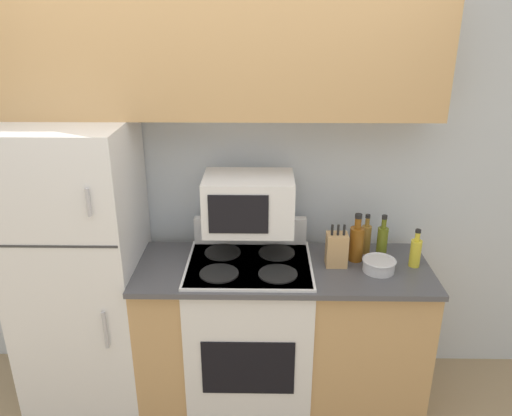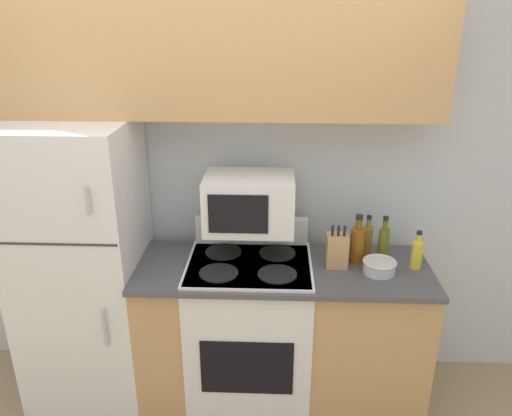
{
  "view_description": "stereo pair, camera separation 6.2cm",
  "coord_description": "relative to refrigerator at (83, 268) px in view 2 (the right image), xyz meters",
  "views": [
    {
      "loc": [
        0.23,
        -2.18,
        2.24
      ],
      "look_at": [
        0.19,
        0.25,
        1.27
      ],
      "focal_mm": 35.0,
      "sensor_mm": 36.0,
      "label": 1
    },
    {
      "loc": [
        0.29,
        -2.18,
        2.24
      ],
      "look_at": [
        0.19,
        0.25,
        1.27
      ],
      "focal_mm": 35.0,
      "sensor_mm": 36.0,
      "label": 2
    }
  ],
  "objects": [
    {
      "name": "wall_back",
      "position": [
        0.81,
        0.35,
        0.42
      ],
      "size": [
        8.0,
        0.05,
        2.55
      ],
      "color": "silver",
      "rests_on": "ground_plane"
    },
    {
      "name": "lower_cabinets",
      "position": [
        1.15,
        -0.04,
        -0.39
      ],
      "size": [
        1.62,
        0.6,
        0.92
      ],
      "color": "tan",
      "rests_on": "ground_plane"
    },
    {
      "name": "refrigerator",
      "position": [
        0.0,
        0.0,
        0.0
      ],
      "size": [
        0.67,
        0.66,
        1.7
      ],
      "color": "white",
      "rests_on": "ground_plane"
    },
    {
      "name": "upper_cabinets",
      "position": [
        0.81,
        0.17,
        1.21
      ],
      "size": [
        2.3,
        0.32,
        0.72
      ],
      "color": "tan",
      "rests_on": "refrigerator"
    },
    {
      "name": "stove",
      "position": [
        0.96,
        -0.05,
        -0.37
      ],
      "size": [
        0.69,
        0.58,
        1.09
      ],
      "color": "white",
      "rests_on": "ground_plane"
    },
    {
      "name": "microwave",
      "position": [
        0.96,
        0.06,
        0.4
      ],
      "size": [
        0.49,
        0.34,
        0.3
      ],
      "color": "white",
      "rests_on": "stove"
    },
    {
      "name": "knife_block",
      "position": [
        1.44,
        -0.03,
        0.16
      ],
      "size": [
        0.12,
        0.1,
        0.25
      ],
      "color": "tan",
      "rests_on": "lower_cabinets"
    },
    {
      "name": "bowl",
      "position": [
        1.66,
        -0.1,
        0.1
      ],
      "size": [
        0.18,
        0.18,
        0.07
      ],
      "color": "silver",
      "rests_on": "lower_cabinets"
    },
    {
      "name": "bottle_cooking_spray",
      "position": [
        1.87,
        -0.04,
        0.15
      ],
      "size": [
        0.06,
        0.06,
        0.22
      ],
      "color": "gold",
      "rests_on": "lower_cabinets"
    },
    {
      "name": "bottle_whiskey",
      "position": [
        1.56,
        0.03,
        0.17
      ],
      "size": [
        0.08,
        0.08,
        0.28
      ],
      "color": "brown",
      "rests_on": "lower_cabinets"
    },
    {
      "name": "bottle_vinegar",
      "position": [
        1.63,
        0.12,
        0.16
      ],
      "size": [
        0.06,
        0.06,
        0.24
      ],
      "color": "olive",
      "rests_on": "lower_cabinets"
    },
    {
      "name": "bottle_olive_oil",
      "position": [
        1.71,
        0.06,
        0.17
      ],
      "size": [
        0.06,
        0.06,
        0.26
      ],
      "color": "#5B6619",
      "rests_on": "lower_cabinets"
    }
  ]
}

